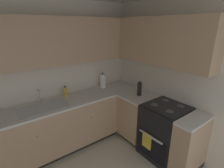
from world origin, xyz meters
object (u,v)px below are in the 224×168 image
at_px(oil_bottle, 139,89).
at_px(paper_towel_roll, 103,81).
at_px(soap_bottle, 65,92).
at_px(oven_range, 164,131).

bearing_deg(oil_bottle, paper_towel_roll, 112.00).
height_order(soap_bottle, oil_bottle, oil_bottle).
xyz_separation_m(soap_bottle, oil_bottle, (1.07, -0.74, 0.03)).
distance_m(oven_range, oil_bottle, 0.80).
xyz_separation_m(soap_bottle, paper_towel_roll, (0.78, -0.02, 0.05)).
distance_m(oven_range, soap_bottle, 1.80).
distance_m(soap_bottle, oil_bottle, 1.31).
xyz_separation_m(oven_range, soap_bottle, (-1.09, 1.33, 0.52)).
distance_m(soap_bottle, paper_towel_roll, 0.78).
bearing_deg(oven_range, oil_bottle, 91.81).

